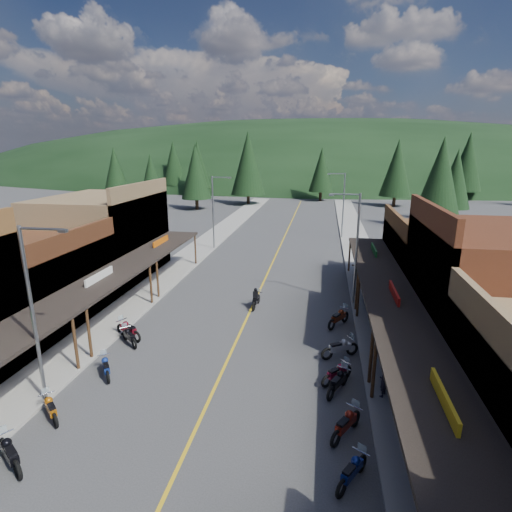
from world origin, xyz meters
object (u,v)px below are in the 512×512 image
at_px(bike_west_4, 10,452).
at_px(bike_east_5, 346,423).
at_px(pine_5, 467,162).
at_px(pine_9, 455,179).
at_px(shop_east_3, 442,263).
at_px(streetlight_2, 355,244).
at_px(bike_west_8, 128,329).
at_px(streetlight_0, 35,309).
at_px(bike_west_5, 51,407).
at_px(bike_east_6, 338,381).
at_px(bike_west_6, 106,366).
at_px(bike_east_4, 352,470).
at_px(shop_west_2, 28,284).
at_px(bike_east_7, 337,372).
at_px(pine_1, 198,164).
at_px(pine_4, 397,168).
at_px(rider_on_bike, 256,299).
at_px(pine_0, 115,169).
at_px(pine_10, 196,172).
at_px(shop_east_2, 496,295).
at_px(pedestrian_east_a, 384,380).
at_px(pine_8, 151,180).
at_px(pine_3, 321,170).
at_px(bike_east_9, 339,317).
at_px(pine_11, 440,176).
at_px(pedestrian_east_b, 356,266).
at_px(streetlight_1, 214,209).
at_px(pine_2, 248,163).
at_px(shop_west_3, 105,237).
at_px(bike_west_7, 129,336).
at_px(pine_7, 174,163).
at_px(streetlight_3, 342,203).
at_px(bike_east_8, 340,347).

height_order(bike_west_4, bike_east_5, bike_west_4).
xyz_separation_m(pine_5, pine_9, (-10.00, -27.00, -1.61)).
xyz_separation_m(shop_east_3, streetlight_2, (-6.80, -3.30, 1.93)).
bearing_deg(bike_west_8, streetlight_0, -157.00).
height_order(bike_west_5, bike_east_6, bike_east_6).
relative_size(bike_west_6, bike_east_4, 0.98).
bearing_deg(bike_east_4, shop_west_2, -175.32).
height_order(bike_west_6, bike_east_7, bike_east_7).
bearing_deg(shop_west_2, pine_1, 98.53).
xyz_separation_m(streetlight_2, pine_4, (11.05, 52.00, 2.78)).
bearing_deg(rider_on_bike, pine_0, 130.07).
xyz_separation_m(pine_9, pine_10, (-42.00, 5.00, 0.40)).
xyz_separation_m(shop_east_2, bike_east_7, (-8.11, -3.97, -2.96)).
bearing_deg(pedestrian_east_a, bike_east_6, -70.31).
bearing_deg(pine_8, pine_3, 45.00).
height_order(pine_9, bike_west_8, pine_9).
bearing_deg(bike_east_9, pine_10, 151.24).
relative_size(bike_east_4, bike_east_7, 1.01).
distance_m(pine_11, bike_east_4, 48.82).
relative_size(shop_west_2, pedestrian_east_b, 6.22).
bearing_deg(rider_on_bike, pedestrian_east_b, 52.04).
distance_m(bike_west_8, bike_east_7, 12.30).
xyz_separation_m(streetlight_1, pedestrian_east_a, (14.64, -25.22, -3.52)).
bearing_deg(bike_west_4, bike_east_7, -23.26).
distance_m(streetlight_1, pine_8, 23.51).
xyz_separation_m(streetlight_1, bike_east_4, (12.97, -30.31, -3.90)).
relative_size(shop_east_3, pine_0, 0.99).
bearing_deg(shop_east_3, pine_1, 122.75).
distance_m(pine_2, pine_8, 21.73).
distance_m(shop_west_3, bike_west_7, 14.35).
height_order(pine_7, bike_west_6, pine_7).
bearing_deg(bike_west_8, bike_west_6, -140.14).
bearing_deg(pine_2, pine_8, -123.69).
height_order(streetlight_0, pine_4, pine_4).
bearing_deg(bike_west_5, pine_1, 54.54).
height_order(shop_east_2, bike_east_4, shop_east_2).
relative_size(pine_11, bike_east_5, 5.79).
height_order(pine_11, bike_east_4, pine_11).
relative_size(pine_1, pine_10, 1.08).
relative_size(shop_east_3, pine_5, 0.78).
relative_size(shop_east_3, pine_7, 0.87).
bearing_deg(pedestrian_east_b, pine_11, -139.95).
bearing_deg(bike_east_6, streetlight_1, 142.99).
bearing_deg(pine_1, shop_east_3, -57.25).
height_order(bike_west_5, bike_east_4, bike_east_4).
relative_size(shop_east_3, pine_10, 0.94).
bearing_deg(streetlight_2, streetlight_3, 90.00).
bearing_deg(pine_0, bike_east_8, -53.42).
relative_size(shop_east_2, shop_east_3, 1.00).
height_order(pine_5, bike_west_7, pine_5).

